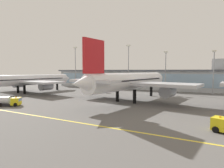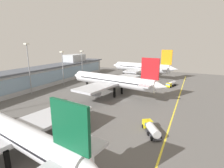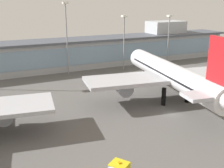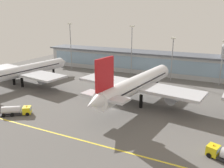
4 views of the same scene
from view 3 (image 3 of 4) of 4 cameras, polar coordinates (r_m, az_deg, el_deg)
The scene contains 6 objects.
ground_plane at distance 65.62m, azimuth 12.35°, elevation -6.13°, with size 180.00×180.00×0.00m, color #5B5956.
terminal_building at distance 110.15m, azimuth -3.86°, elevation 6.96°, with size 129.69×14.00×16.35m.
airliner_near_right at distance 72.57m, azimuth 12.19°, elevation 1.92°, with size 45.75×53.02×18.90m.
apron_light_mast_west at distance 96.66m, azimuth -9.50°, elevation 11.39°, with size 1.80×1.80×24.89m.
apron_light_mast_centre at distance 102.46m, azimuth 2.53°, elevation 10.45°, with size 1.80×1.80×20.21m.
apron_light_mast_east at distance 114.50m, azimuth 11.79°, elevation 10.69°, with size 1.80×1.80×19.76m.
Camera 3 is at (-37.92, -47.08, 25.51)m, focal length 43.79 mm.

